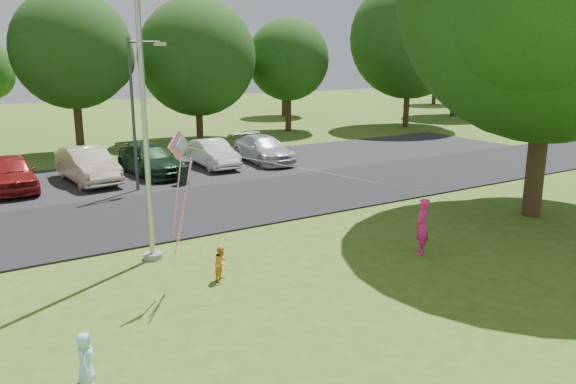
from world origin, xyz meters
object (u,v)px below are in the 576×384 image
woman (422,227)px  flagpole (143,105)px  child_blue (85,358)px  kite (185,164)px  street_lamp (138,101)px  trash_can (183,176)px  child_yellow (222,263)px

woman → flagpole: bearing=-73.4°
child_blue → kite: (2.97, 2.70, 2.57)m
kite → child_blue: bearing=-166.2°
street_lamp → trash_can: street_lamp is taller
trash_can → child_blue: 14.59m
flagpole → woman: size_ratio=6.31×
flagpole → street_lamp: bearing=74.2°
flagpole → trash_can: 9.46m
flagpole → kite: 2.72m
street_lamp → child_yellow: size_ratio=6.81×
child_yellow → child_blue: size_ratio=0.97×
woman → child_yellow: 5.65m
street_lamp → woman: size_ratio=3.79×
trash_can → child_yellow: 10.49m
trash_can → woman: bearing=-77.2°
flagpole → street_lamp: flagpole is taller
street_lamp → woman: 12.47m
child_yellow → kite: bearing=150.6°
woman → child_yellow: bearing=-57.2°
street_lamp → kite: bearing=-116.2°
street_lamp → kite: (-2.12, -10.30, -0.59)m
child_yellow → child_blue: 4.79m
street_lamp → child_yellow: 10.71m
child_blue → woman: bearing=-59.8°
trash_can → woman: 11.59m
street_lamp → woman: street_lamp is taller
street_lamp → kite: street_lamp is taller
child_blue → kite: size_ratio=0.13×
woman → kite: bearing=-54.3°
kite → street_lamp: bearing=49.9°
trash_can → woman: (2.57, -11.29, 0.37)m
woman → child_blue: (-9.36, -1.63, -0.34)m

